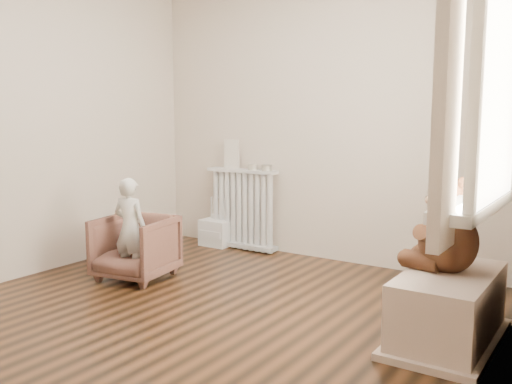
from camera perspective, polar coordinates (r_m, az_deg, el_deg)
The scene contains 18 objects.
floor at distance 3.98m, azimuth -5.50°, elevation -12.10°, with size 3.60×3.60×0.01m, color black.
back_wall at distance 5.25m, azimuth 6.81°, elevation 7.31°, with size 3.60×0.02×2.60m, color beige.
left_wall at distance 5.06m, azimuth -21.90°, elevation 6.74°, with size 0.02×3.60×2.60m, color beige.
right_wall at distance 2.95m, azimuth 22.67°, elevation 6.06°, with size 0.02×3.60×2.60m, color beige.
window at distance 3.25m, azimuth 23.13°, elevation 8.83°, with size 0.03×0.90×1.10m, color white.
window_sill at distance 3.31m, azimuth 21.04°, elevation -1.18°, with size 0.22×1.10×0.06m, color silver.
curtain_left at distance 2.72m, azimuth 18.55°, elevation 8.04°, with size 0.06×0.26×1.30m, color beige.
curtain_right at distance 3.83m, azimuth 23.02°, elevation 7.74°, with size 0.06×0.26×1.30m, color beige.
radiator at distance 5.66m, azimuth -1.38°, elevation -1.85°, with size 0.76×0.14×0.80m, color silver.
paper_doll at distance 5.66m, azimuth -2.46°, elevation 3.82°, with size 0.17×0.02×0.29m, color beige.
tin_a at distance 5.53m, azimuth -0.35°, elevation 2.51°, with size 0.09×0.09×0.06m, color #A59E8C.
tin_b at distance 5.44m, azimuth 1.11°, elevation 2.43°, with size 0.10×0.10×0.06m, color #A59E8C.
toy_vanity at distance 5.83m, azimuth -3.98°, elevation -2.71°, with size 0.31×0.22×0.49m, color silver.
armchair at distance 4.79m, azimuth -11.97°, elevation -5.45°, with size 0.56×0.57×0.52m, color brown.
child at distance 4.72m, azimuth -12.47°, elevation -3.55°, with size 0.30×0.20×0.82m, color beige.
toy_bench at distance 3.64m, azimuth 18.66°, elevation -11.11°, with size 0.48×0.91×0.43m, color beige.
teddy_bear at distance 3.56m, azimuth 18.71°, elevation -3.70°, with size 0.46×0.35×0.56m, color black, non-canonical shape.
plush_cat at distance 3.51m, azimuth 21.80°, elevation 1.44°, with size 0.17×0.28×0.24m, color #665D55, non-canonical shape.
Camera 1 is at (2.36, -2.89, 1.38)m, focal length 40.00 mm.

